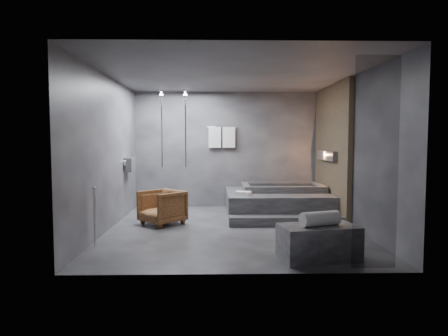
{
  "coord_description": "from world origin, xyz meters",
  "views": [
    {
      "loc": [
        -0.31,
        -7.26,
        1.63
      ],
      "look_at": [
        -0.14,
        0.3,
        1.1
      ],
      "focal_mm": 32.0,
      "sensor_mm": 36.0,
      "label": 1
    }
  ],
  "objects": [
    {
      "name": "tub_step",
      "position": [
        1.05,
        0.27,
        0.09
      ],
      "size": [
        2.2,
        0.36,
        0.18
      ],
      "primitive_type": "cube",
      "color": "#2F2F31",
      "rests_on": "ground"
    },
    {
      "name": "deck_towel",
      "position": [
        0.27,
        0.87,
        0.54
      ],
      "size": [
        0.35,
        0.31,
        0.08
      ],
      "primitive_type": "cube",
      "rotation": [
        0.0,
        0.0,
        -0.34
      ],
      "color": "white",
      "rests_on": "tub_deck"
    },
    {
      "name": "tub_deck",
      "position": [
        1.05,
        1.45,
        0.25
      ],
      "size": [
        2.2,
        2.0,
        0.5
      ],
      "primitive_type": "cube",
      "color": "#2F2F31",
      "rests_on": "ground"
    },
    {
      "name": "room",
      "position": [
        0.4,
        0.24,
        1.73
      ],
      "size": [
        5.0,
        5.04,
        2.82
      ],
      "color": "#2A2A2C",
      "rests_on": "ground"
    },
    {
      "name": "concrete_bench",
      "position": [
        1.11,
        -1.91,
        0.23
      ],
      "size": [
        1.13,
        0.75,
        0.47
      ],
      "primitive_type": "cube",
      "rotation": [
        0.0,
        0.0,
        0.18
      ],
      "color": "#37373A",
      "rests_on": "ground"
    },
    {
      "name": "driftwood_chair",
      "position": [
        -1.34,
        0.43,
        0.33
      ],
      "size": [
        1.02,
        1.02,
        0.67
      ],
      "primitive_type": "imported",
      "rotation": [
        0.0,
        0.0,
        -0.79
      ],
      "color": "#3F220F",
      "rests_on": "ground"
    },
    {
      "name": "rolled_towel",
      "position": [
        1.11,
        -1.95,
        0.57
      ],
      "size": [
        0.59,
        0.37,
        0.2
      ],
      "primitive_type": "cylinder",
      "rotation": [
        0.0,
        1.57,
        0.34
      ],
      "color": "silver",
      "rests_on": "concrete_bench"
    }
  ]
}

